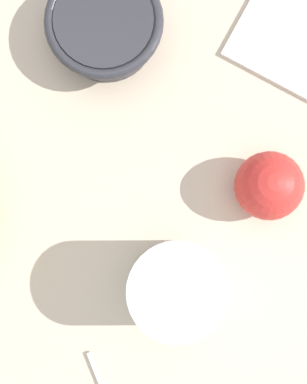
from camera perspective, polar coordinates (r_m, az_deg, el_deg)
name	(u,v)px	position (r cm, az deg, el deg)	size (l,w,h in cm)	color
wooden_tabletop	(113,209)	(59.62, -4.50, -1.86)	(120.00, 120.00, 3.00)	beige
smoothie_glass	(175,287)	(52.83, 2.39, -10.47)	(9.37, 9.37, 10.65)	silver
ceramic_bowl	(105,27)	(59.74, -5.39, 17.78)	(12.95, 12.95, 5.09)	#2D2D33
apple_fruit	(269,186)	(55.79, 12.67, 0.68)	(7.38, 7.38, 7.38)	red
folded_napkin	(299,36)	(64.30, 15.81, 16.33)	(12.62, 13.83, 0.60)	white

